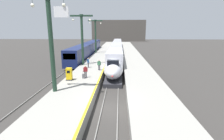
{
  "coord_description": "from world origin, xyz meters",
  "views": [
    {
      "loc": [
        0.87,
        -14.85,
        7.3
      ],
      "look_at": [
        -0.18,
        8.58,
        1.8
      ],
      "focal_mm": 27.21,
      "sensor_mm": 36.0,
      "label": 1
    }
  ],
  "objects_px": {
    "rolling_suitcase": "(84,76)",
    "passenger_mid_platform": "(88,62)",
    "highspeed_train_main": "(117,50)",
    "regional_train_adjacent": "(88,49)",
    "passenger_near_edge": "(85,71)",
    "passenger_far_waiting": "(99,64)",
    "station_column_mid": "(82,35)",
    "station_column_far": "(95,33)",
    "ticket_machine_yellow": "(69,74)",
    "station_column_near": "(51,35)"
  },
  "relations": [
    {
      "from": "station_column_mid",
      "to": "rolling_suitcase",
      "type": "distance_m",
      "value": 10.72
    },
    {
      "from": "regional_train_adjacent",
      "to": "station_column_mid",
      "type": "height_order",
      "value": "station_column_mid"
    },
    {
      "from": "highspeed_train_main",
      "to": "passenger_near_edge",
      "type": "relative_size",
      "value": 34.06
    },
    {
      "from": "passenger_mid_platform",
      "to": "station_column_far",
      "type": "bearing_deg",
      "value": 94.14
    },
    {
      "from": "passenger_mid_platform",
      "to": "ticket_machine_yellow",
      "type": "distance_m",
      "value": 7.62
    },
    {
      "from": "regional_train_adjacent",
      "to": "passenger_near_edge",
      "type": "height_order",
      "value": "regional_train_adjacent"
    },
    {
      "from": "highspeed_train_main",
      "to": "rolling_suitcase",
      "type": "distance_m",
      "value": 27.22
    },
    {
      "from": "station_column_mid",
      "to": "passenger_far_waiting",
      "type": "xyz_separation_m",
      "value": [
        3.53,
        -4.4,
        -4.43
      ]
    },
    {
      "from": "station_column_mid",
      "to": "rolling_suitcase",
      "type": "xyz_separation_m",
      "value": [
        2.04,
        -9.2,
        -5.11
      ]
    },
    {
      "from": "passenger_mid_platform",
      "to": "rolling_suitcase",
      "type": "height_order",
      "value": "passenger_mid_platform"
    },
    {
      "from": "highspeed_train_main",
      "to": "regional_train_adjacent",
      "type": "height_order",
      "value": "regional_train_adjacent"
    },
    {
      "from": "station_column_far",
      "to": "passenger_near_edge",
      "type": "bearing_deg",
      "value": -85.12
    },
    {
      "from": "rolling_suitcase",
      "to": "passenger_mid_platform",
      "type": "bearing_deg",
      "value": 95.32
    },
    {
      "from": "ticket_machine_yellow",
      "to": "station_column_mid",
      "type": "bearing_deg",
      "value": 91.99
    },
    {
      "from": "highspeed_train_main",
      "to": "passenger_far_waiting",
      "type": "relative_size",
      "value": 34.06
    },
    {
      "from": "rolling_suitcase",
      "to": "ticket_machine_yellow",
      "type": "height_order",
      "value": "ticket_machine_yellow"
    },
    {
      "from": "highspeed_train_main",
      "to": "passenger_near_edge",
      "type": "distance_m",
      "value": 26.85
    },
    {
      "from": "regional_train_adjacent",
      "to": "passenger_far_waiting",
      "type": "relative_size",
      "value": 21.66
    },
    {
      "from": "station_column_near",
      "to": "station_column_mid",
      "type": "distance_m",
      "value": 14.15
    },
    {
      "from": "station_column_far",
      "to": "highspeed_train_main",
      "type": "bearing_deg",
      "value": 5.78
    },
    {
      "from": "passenger_far_waiting",
      "to": "station_column_mid",
      "type": "bearing_deg",
      "value": 128.71
    },
    {
      "from": "station_column_mid",
      "to": "rolling_suitcase",
      "type": "bearing_deg",
      "value": -77.47
    },
    {
      "from": "highspeed_train_main",
      "to": "rolling_suitcase",
      "type": "bearing_deg",
      "value": -98.14
    },
    {
      "from": "station_column_mid",
      "to": "passenger_mid_platform",
      "type": "distance_m",
      "value": 5.29
    },
    {
      "from": "regional_train_adjacent",
      "to": "passenger_near_edge",
      "type": "distance_m",
      "value": 26.13
    },
    {
      "from": "station_column_mid",
      "to": "regional_train_adjacent",
      "type": "bearing_deg",
      "value": 97.42
    },
    {
      "from": "station_column_far",
      "to": "passenger_near_edge",
      "type": "height_order",
      "value": "station_column_far"
    },
    {
      "from": "passenger_mid_platform",
      "to": "passenger_near_edge",
      "type": "bearing_deg",
      "value": -82.81
    },
    {
      "from": "passenger_mid_platform",
      "to": "station_column_mid",
      "type": "bearing_deg",
      "value": 119.37
    },
    {
      "from": "rolling_suitcase",
      "to": "ticket_machine_yellow",
      "type": "relative_size",
      "value": 0.61
    },
    {
      "from": "station_column_far",
      "to": "station_column_mid",
      "type": "bearing_deg",
      "value": -90.0
    },
    {
      "from": "passenger_near_edge",
      "to": "station_column_far",
      "type": "bearing_deg",
      "value": 94.88
    },
    {
      "from": "passenger_near_edge",
      "to": "passenger_mid_platform",
      "type": "relative_size",
      "value": 1.0
    },
    {
      "from": "rolling_suitcase",
      "to": "regional_train_adjacent",
      "type": "bearing_deg",
      "value": 99.24
    },
    {
      "from": "passenger_mid_platform",
      "to": "rolling_suitcase",
      "type": "relative_size",
      "value": 1.72
    },
    {
      "from": "station_column_far",
      "to": "ticket_machine_yellow",
      "type": "bearing_deg",
      "value": -89.26
    },
    {
      "from": "passenger_near_edge",
      "to": "passenger_far_waiting",
      "type": "distance_m",
      "value": 4.63
    },
    {
      "from": "station_column_far",
      "to": "passenger_far_waiting",
      "type": "height_order",
      "value": "station_column_far"
    },
    {
      "from": "station_column_far",
      "to": "passenger_mid_platform",
      "type": "relative_size",
      "value": 5.36
    },
    {
      "from": "regional_train_adjacent",
      "to": "passenger_mid_platform",
      "type": "xyz_separation_m",
      "value": [
        3.62,
        -19.43,
        -0.09
      ]
    },
    {
      "from": "highspeed_train_main",
      "to": "passenger_mid_platform",
      "type": "relative_size",
      "value": 34.06
    },
    {
      "from": "station_column_mid",
      "to": "station_column_far",
      "type": "relative_size",
      "value": 0.99
    },
    {
      "from": "passenger_near_edge",
      "to": "ticket_machine_yellow",
      "type": "distance_m",
      "value": 2.25
    },
    {
      "from": "regional_train_adjacent",
      "to": "passenger_near_edge",
      "type": "bearing_deg",
      "value": -80.26
    },
    {
      "from": "regional_train_adjacent",
      "to": "ticket_machine_yellow",
      "type": "relative_size",
      "value": 22.87
    },
    {
      "from": "highspeed_train_main",
      "to": "station_column_far",
      "type": "bearing_deg",
      "value": -174.22
    },
    {
      "from": "passenger_near_edge",
      "to": "rolling_suitcase",
      "type": "bearing_deg",
      "value": -117.04
    },
    {
      "from": "passenger_near_edge",
      "to": "ticket_machine_yellow",
      "type": "relative_size",
      "value": 1.06
    },
    {
      "from": "highspeed_train_main",
      "to": "passenger_far_waiting",
      "type": "xyz_separation_m",
      "value": [
        -2.37,
        -22.15,
        0.09
      ]
    },
    {
      "from": "station_column_far",
      "to": "passenger_near_edge",
      "type": "distance_m",
      "value": 26.47
    }
  ]
}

